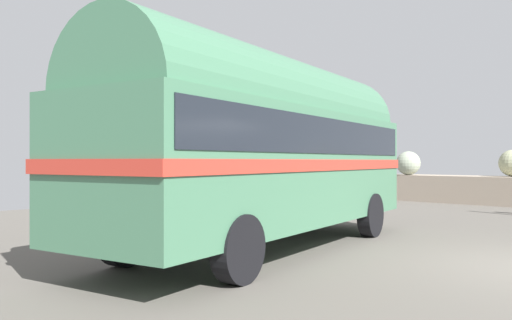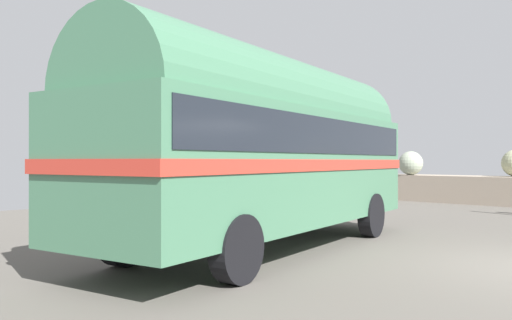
% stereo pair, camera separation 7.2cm
% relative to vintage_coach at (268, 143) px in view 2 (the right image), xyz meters
% --- Properties ---
extents(vintage_coach, '(4.18, 8.90, 3.70)m').
position_rel_vintage_coach_xyz_m(vintage_coach, '(0.00, 0.00, 0.00)').
color(vintage_coach, black).
rests_on(vintage_coach, ground).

